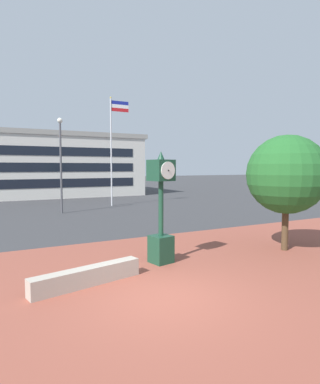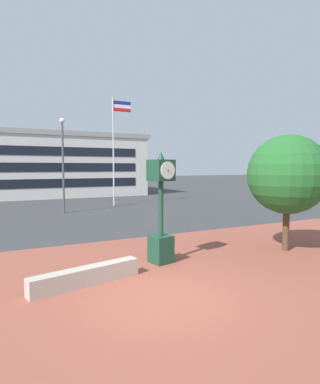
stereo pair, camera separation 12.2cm
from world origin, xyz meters
name	(u,v)px [view 2 (the right image)]	position (x,y,z in m)	size (l,w,h in m)	color
ground_plane	(162,297)	(0.00, 0.00, 0.00)	(200.00, 200.00, 0.00)	#38383A
plaza_brick_paving	(141,281)	(0.00, 1.29, 0.00)	(44.00, 10.58, 0.01)	brown
planter_wall	(87,276)	(-1.47, 1.65, 0.25)	(3.20, 0.40, 0.50)	#ADA393
street_clock	(161,211)	(1.31, 2.62, 1.78)	(0.83, 0.86, 3.77)	#19422D
plaza_tree	(288,176)	(6.56, 1.97, 2.89)	(3.27, 3.04, 4.48)	#4C3823
flagpole_primary	(115,143)	(5.35, 18.95, 5.26)	(1.64, 0.14, 9.00)	silver
street_lamp_post	(63,155)	(0.62, 16.36, 4.06)	(0.36, 0.36, 6.64)	#4C4C51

